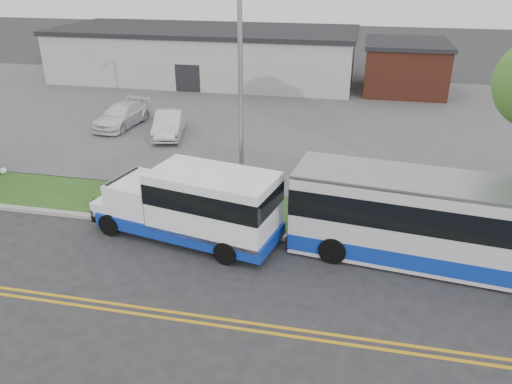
% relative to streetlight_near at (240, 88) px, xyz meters
% --- Properties ---
extents(ground, '(140.00, 140.00, 0.00)m').
position_rel_streetlight_near_xyz_m(ground, '(-3.00, -2.73, -5.23)').
color(ground, '#28282B').
rests_on(ground, ground).
extents(lane_line_north, '(70.00, 0.12, 0.01)m').
position_rel_streetlight_near_xyz_m(lane_line_north, '(-3.00, -6.58, -5.23)').
color(lane_line_north, '#C89117').
rests_on(lane_line_north, ground).
extents(lane_line_south, '(70.00, 0.12, 0.01)m').
position_rel_streetlight_near_xyz_m(lane_line_south, '(-3.00, -6.88, -5.23)').
color(lane_line_south, '#C89117').
rests_on(lane_line_south, ground).
extents(curb, '(80.00, 0.30, 0.15)m').
position_rel_streetlight_near_xyz_m(curb, '(-3.00, -1.63, -5.16)').
color(curb, '#9E9B93').
rests_on(curb, ground).
extents(verge, '(80.00, 3.30, 0.10)m').
position_rel_streetlight_near_xyz_m(verge, '(-3.00, 0.17, -5.18)').
color(verge, '#274918').
rests_on(verge, ground).
extents(parking_lot, '(80.00, 25.00, 0.10)m').
position_rel_streetlight_near_xyz_m(parking_lot, '(-3.00, 14.27, -5.18)').
color(parking_lot, '#4C4C4F').
rests_on(parking_lot, ground).
extents(commercial_building, '(25.40, 10.40, 4.35)m').
position_rel_streetlight_near_xyz_m(commercial_building, '(-9.00, 24.27, -3.05)').
color(commercial_building, '#9E9E99').
rests_on(commercial_building, ground).
extents(brick_wing, '(6.30, 7.30, 3.90)m').
position_rel_streetlight_near_xyz_m(brick_wing, '(7.50, 23.27, -3.27)').
color(brick_wing, brown).
rests_on(brick_wing, ground).
extents(streetlight_near, '(0.35, 1.53, 9.50)m').
position_rel_streetlight_near_xyz_m(streetlight_near, '(0.00, 0.00, 0.00)').
color(streetlight_near, gray).
rests_on(streetlight_near, verge).
extents(shuttle_bus, '(7.52, 3.71, 2.77)m').
position_rel_streetlight_near_xyz_m(shuttle_bus, '(-1.12, -2.27, -3.75)').
color(shuttle_bus, '#0E2F9E').
rests_on(shuttle_bus, ground).
extents(transit_bus, '(11.24, 3.83, 3.06)m').
position_rel_streetlight_near_xyz_m(transit_bus, '(7.87, -2.13, -3.69)').
color(transit_bus, silver).
rests_on(transit_bus, ground).
extents(parked_car_a, '(2.50, 4.61, 1.44)m').
position_rel_streetlight_near_xyz_m(parked_car_a, '(-6.49, 8.76, -4.41)').
color(parked_car_a, silver).
rests_on(parked_car_a, parking_lot).
extents(parked_car_b, '(2.36, 4.90, 1.38)m').
position_rel_streetlight_near_xyz_m(parked_car_b, '(-10.05, 9.91, -4.45)').
color(parked_car_b, white).
rests_on(parked_car_b, parking_lot).
extents(grocery_bag_right, '(0.32, 0.32, 0.32)m').
position_rel_streetlight_near_xyz_m(grocery_bag_right, '(-12.27, 1.52, -4.97)').
color(grocery_bag_right, white).
rests_on(grocery_bag_right, verge).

